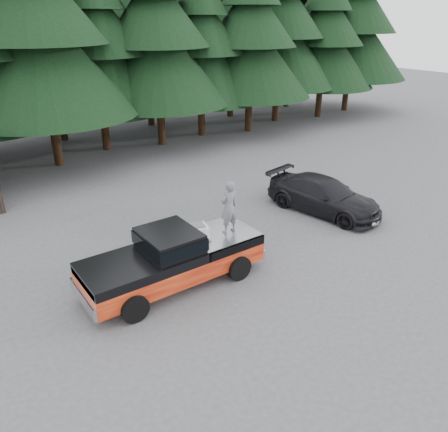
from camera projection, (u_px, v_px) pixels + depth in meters
ground at (216, 265)px, 15.19m from camera, size 120.00×120.00×0.00m
pickup_truck at (174, 266)px, 13.87m from camera, size 6.00×2.04×1.33m
truck_cab at (169, 240)px, 13.41m from camera, size 1.66×1.90×0.59m
air_compressor at (196, 233)px, 13.95m from camera, size 0.82×0.73×0.48m
man_on_bed at (229, 207)px, 14.19m from camera, size 0.67×0.45×1.81m
parked_car at (324, 196)px, 19.03m from camera, size 3.02×5.48×1.51m
treeline at (49, 19)px, 24.85m from camera, size 60.15×16.05×17.50m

